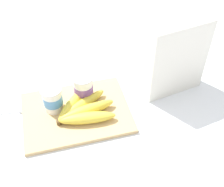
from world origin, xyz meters
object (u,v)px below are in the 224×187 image
object	(u,v)px
cutting_board	(76,112)
banana_bunch	(82,109)
cereal_box	(176,58)
spoon	(15,111)
yogurt_cup_front	(53,99)
yogurt_cup_back	(83,88)

from	to	relation	value
cutting_board	banana_bunch	size ratio (longest dim) A/B	1.72
cutting_board	cereal_box	world-z (taller)	cereal_box
banana_bunch	spoon	world-z (taller)	banana_bunch
yogurt_cup_front	banana_bunch	world-z (taller)	yogurt_cup_front
yogurt_cup_back	spoon	distance (m)	0.24
cereal_box	cutting_board	bearing A→B (deg)	176.38
cutting_board	cereal_box	bearing A→B (deg)	6.04
banana_bunch	yogurt_cup_back	bearing A→B (deg)	74.93
yogurt_cup_back	spoon	world-z (taller)	yogurt_cup_back
yogurt_cup_front	spoon	world-z (taller)	yogurt_cup_front
cereal_box	spoon	size ratio (longest dim) A/B	1.99
yogurt_cup_back	cutting_board	bearing A→B (deg)	-125.02
cutting_board	yogurt_cup_front	size ratio (longest dim) A/B	3.91
cutting_board	spoon	bearing A→B (deg)	163.43
cutting_board	yogurt_cup_front	bearing A→B (deg)	154.78
banana_bunch	cutting_board	bearing A→B (deg)	146.31
spoon	yogurt_cup_front	bearing A→B (deg)	-11.73
cereal_box	spoon	xyz separation A→B (m)	(-0.54, 0.02, -0.13)
cereal_box	yogurt_cup_front	world-z (taller)	cereal_box
cutting_board	yogurt_cup_back	world-z (taller)	yogurt_cup_back
cereal_box	yogurt_cup_back	world-z (taller)	cereal_box
yogurt_cup_front	banana_bunch	size ratio (longest dim) A/B	0.44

